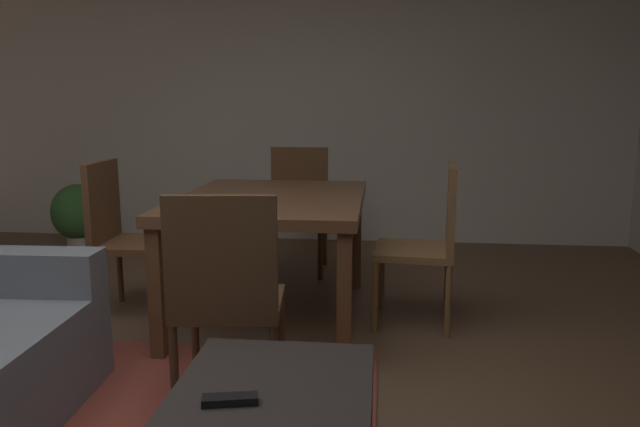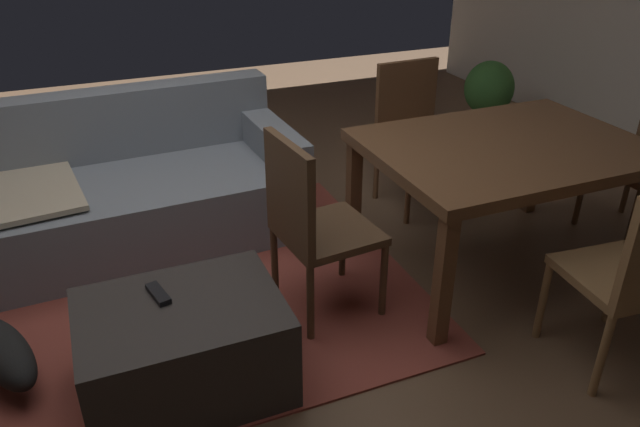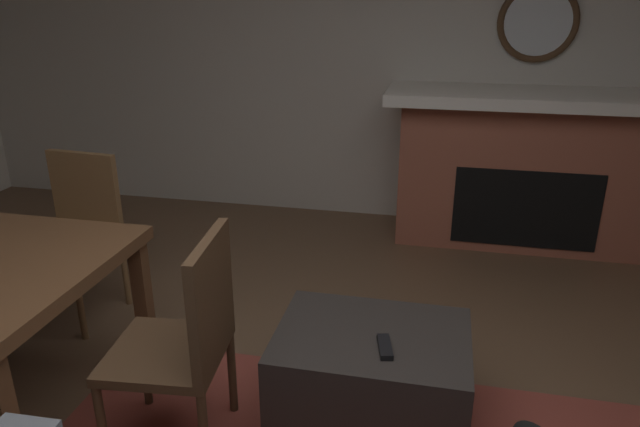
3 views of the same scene
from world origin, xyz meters
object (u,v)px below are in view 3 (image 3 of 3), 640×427
(dining_chair_west, at_px, (187,334))
(dining_chair_south, at_px, (77,226))
(round_wall_mirror, at_px, (538,22))
(ottoman_coffee_table, at_px, (371,376))
(fireplace, at_px, (525,168))
(tv_remote, at_px, (385,347))

(dining_chair_west, height_order, dining_chair_south, same)
(round_wall_mirror, xyz_separation_m, dining_chair_west, (1.52, 2.80, -1.05))
(ottoman_coffee_table, bearing_deg, dining_chair_south, -18.75)
(fireplace, relative_size, dining_chair_south, 2.19)
(tv_remote, distance_m, dining_chair_west, 0.78)
(dining_chair_west, bearing_deg, fireplace, -121.14)
(ottoman_coffee_table, relative_size, tv_remote, 5.08)
(fireplace, xyz_separation_m, dining_chair_south, (2.61, 1.61, -0.05))
(round_wall_mirror, bearing_deg, tv_remote, 73.48)
(dining_chair_south, bearing_deg, round_wall_mirror, -144.03)
(ottoman_coffee_table, bearing_deg, round_wall_mirror, -108.46)
(ottoman_coffee_table, height_order, dining_chair_south, dining_chair_south)
(tv_remote, relative_size, dining_chair_south, 0.17)
(round_wall_mirror, distance_m, dining_chair_south, 3.39)
(tv_remote, xyz_separation_m, dining_chair_south, (1.84, -0.71, 0.08))
(tv_remote, distance_m, dining_chair_south, 1.97)
(round_wall_mirror, distance_m, tv_remote, 2.94)
(ottoman_coffee_table, height_order, tv_remote, tv_remote)
(ottoman_coffee_table, distance_m, dining_chair_west, 0.81)
(round_wall_mirror, relative_size, ottoman_coffee_table, 0.70)
(round_wall_mirror, distance_m, ottoman_coffee_table, 2.96)
(ottoman_coffee_table, distance_m, dining_chair_south, 1.90)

